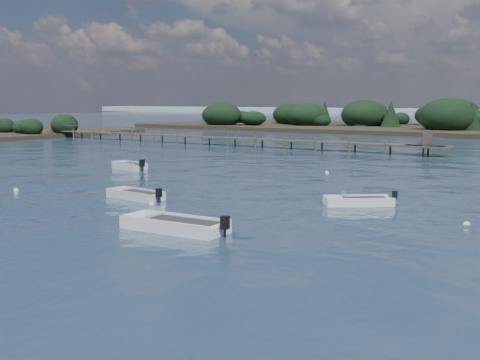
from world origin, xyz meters
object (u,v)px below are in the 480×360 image
Objects in this scene: dinghy_mid_white_b at (358,203)px; tender_far_grey at (129,167)px; dinghy_mid_grey at (135,196)px; jetty at (231,138)px; dinghy_mid_white_a at (174,227)px.

tender_far_grey reaches higher than dinghy_mid_white_b.
dinghy_mid_grey is 1.08× the size of dinghy_mid_white_b.
tender_far_grey is at bearing 135.70° from dinghy_mid_grey.
dinghy_mid_white_b is 0.06× the size of jetty.
tender_far_grey is at bearing -73.21° from jetty.
dinghy_mid_white_b is at bearing 68.86° from dinghy_mid_white_a.
dinghy_mid_white_a is 11.90m from dinghy_mid_white_b.
jetty reaches higher than dinghy_mid_grey.
dinghy_mid_grey is 1.06× the size of tender_far_grey.
dinghy_mid_white_a is at bearing -57.97° from jetty.
dinghy_mid_white_a is 0.08× the size of jetty.
jetty is (-27.56, 44.05, 0.82)m from dinghy_mid_white_a.
tender_far_grey is 28.46m from jetty.
dinghy_mid_white_a is 51.97m from jetty.
dinghy_mid_white_a is 1.39× the size of dinghy_mid_white_b.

